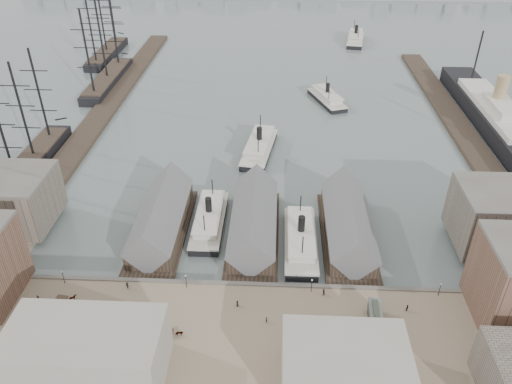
# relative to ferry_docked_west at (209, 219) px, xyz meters

# --- Properties ---
(ground) EXTENTS (900.00, 900.00, 0.00)m
(ground) POSITION_rel_ferry_docked_west_xyz_m (13.00, -20.71, -2.36)
(ground) COLOR #556260
(ground) RESTS_ON ground
(quay) EXTENTS (180.00, 30.00, 2.00)m
(quay) POSITION_rel_ferry_docked_west_xyz_m (13.00, -40.71, -1.36)
(quay) COLOR #7F6D55
(quay) RESTS_ON ground
(seawall) EXTENTS (180.00, 1.20, 2.30)m
(seawall) POSITION_rel_ferry_docked_west_xyz_m (13.00, -25.91, -1.21)
(seawall) COLOR #59544C
(seawall) RESTS_ON ground
(west_wharf) EXTENTS (10.00, 220.00, 1.60)m
(west_wharf) POSITION_rel_ferry_docked_west_xyz_m (-55.00, 79.29, -1.56)
(west_wharf) COLOR #2D231C
(west_wharf) RESTS_ON ground
(east_wharf) EXTENTS (10.00, 180.00, 1.60)m
(east_wharf) POSITION_rel_ferry_docked_west_xyz_m (91.00, 69.29, -1.56)
(east_wharf) COLOR #2D231C
(east_wharf) RESTS_ON ground
(ferry_shed_west) EXTENTS (14.00, 42.00, 12.60)m
(ferry_shed_west) POSITION_rel_ferry_docked_west_xyz_m (-13.00, -3.83, 2.28)
(ferry_shed_west) COLOR #2D231C
(ferry_shed_west) RESTS_ON ground
(ferry_shed_center) EXTENTS (14.00, 42.00, 12.60)m
(ferry_shed_center) POSITION_rel_ferry_docked_west_xyz_m (13.00, -3.83, 2.28)
(ferry_shed_center) COLOR #2D231C
(ferry_shed_center) RESTS_ON ground
(ferry_shed_east) EXTENTS (14.00, 42.00, 12.60)m
(ferry_shed_east) POSITION_rel_ferry_docked_west_xyz_m (39.00, -3.83, 2.28)
(ferry_shed_east) COLOR #2D231C
(ferry_shed_east) RESTS_ON ground
(warehouse_west_back) EXTENTS (26.00, 20.00, 14.00)m
(warehouse_west_back) POSITION_rel_ferry_docked_west_xyz_m (-57.00, -2.71, 6.64)
(warehouse_west_back) COLOR #60564C
(warehouse_west_back) RESTS_ON west_land
(warehouse_east_back) EXTENTS (28.00, 20.00, 15.00)m
(warehouse_east_back) POSITION_rel_ferry_docked_west_xyz_m (81.00, -5.71, 7.14)
(warehouse_east_back) COLOR #60564C
(warehouse_east_back) RESTS_ON east_land
(street_bldg_center) EXTENTS (24.00, 16.00, 10.00)m
(street_bldg_center) POSITION_rel_ferry_docked_west_xyz_m (33.00, -52.71, 4.64)
(street_bldg_center) COLOR gray
(street_bldg_center) RESTS_ON quay
(street_bldg_west) EXTENTS (30.00, 16.00, 12.00)m
(street_bldg_west) POSITION_rel_ferry_docked_west_xyz_m (-17.00, -52.71, 5.64)
(street_bldg_west) COLOR gray
(street_bldg_west) RESTS_ON quay
(lamp_post_far_w) EXTENTS (0.44, 0.44, 3.92)m
(lamp_post_far_w) POSITION_rel_ferry_docked_west_xyz_m (-32.00, -27.71, 2.36)
(lamp_post_far_w) COLOR black
(lamp_post_far_w) RESTS_ON quay
(lamp_post_near_w) EXTENTS (0.44, 0.44, 3.92)m
(lamp_post_near_w) POSITION_rel_ferry_docked_west_xyz_m (-2.00, -27.71, 2.36)
(lamp_post_near_w) COLOR black
(lamp_post_near_w) RESTS_ON quay
(lamp_post_near_e) EXTENTS (0.44, 0.44, 3.92)m
(lamp_post_near_e) POSITION_rel_ferry_docked_west_xyz_m (28.00, -27.71, 2.36)
(lamp_post_near_e) COLOR black
(lamp_post_near_e) RESTS_ON quay
(lamp_post_far_e) EXTENTS (0.44, 0.44, 3.92)m
(lamp_post_far_e) POSITION_rel_ferry_docked_west_xyz_m (58.00, -27.71, 2.36)
(lamp_post_far_e) COLOR black
(lamp_post_far_e) RESTS_ON quay
(ferry_docked_west) EXTENTS (8.45, 28.15, 10.05)m
(ferry_docked_west) POSITION_rel_ferry_docked_west_xyz_m (0.00, 0.00, 0.00)
(ferry_docked_west) COLOR black
(ferry_docked_west) RESTS_ON ground
(ferry_docked_east) EXTENTS (8.69, 28.96, 10.34)m
(ferry_docked_east) POSITION_rel_ferry_docked_west_xyz_m (26.00, -8.05, 0.07)
(ferry_docked_east) COLOR black
(ferry_docked_east) RESTS_ON ground
(ferry_open_near) EXTENTS (13.09, 30.80, 10.65)m
(ferry_open_near) POSITION_rel_ferry_docked_west_xyz_m (12.46, 45.09, 0.14)
(ferry_open_near) COLOR black
(ferry_open_near) RESTS_ON ground
(ferry_open_mid) EXTENTS (16.63, 27.24, 9.34)m
(ferry_open_mid) POSITION_rel_ferry_docked_west_xyz_m (40.34, 93.27, -0.17)
(ferry_open_mid) COLOR black
(ferry_open_mid) RESTS_ON ground
(ferry_open_far) EXTENTS (13.72, 31.04, 10.71)m
(ferry_open_far) POSITION_rel_ferry_docked_west_xyz_m (63.74, 185.57, 0.15)
(ferry_open_far) COLOR black
(ferry_open_far) RESTS_ON ground
(sailing_ship_near) EXTENTS (8.88, 61.16, 36.50)m
(sailing_ship_near) POSITION_rel_ferry_docked_west_xyz_m (-65.79, 26.27, 0.32)
(sailing_ship_near) COLOR black
(sailing_ship_near) RESTS_ON ground
(sailing_ship_mid) EXTENTS (9.62, 55.60, 39.56)m
(sailing_ship_mid) POSITION_rel_ferry_docked_west_xyz_m (-62.96, 110.39, 0.48)
(sailing_ship_mid) COLOR black
(sailing_ship_mid) RESTS_ON ground
(sailing_ship_far) EXTENTS (9.26, 51.47, 38.09)m
(sailing_ship_far) POSITION_rel_ferry_docked_west_xyz_m (-75.70, 151.31, 0.39)
(sailing_ship_far) COLOR black
(sailing_ship_far) RESTS_ON ground
(ocean_steamer) EXTENTS (14.22, 103.89, 20.78)m
(ocean_steamer) POSITION_rel_ferry_docked_west_xyz_m (105.00, 72.26, 2.11)
(ocean_steamer) COLOR black
(ocean_steamer) RESTS_ON ground
(tram) EXTENTS (3.43, 10.76, 3.77)m
(tram) POSITION_rel_ferry_docked_west_xyz_m (41.45, -38.08, 1.58)
(tram) COLOR black
(tram) RESTS_ON quay
(horse_cart_left) EXTENTS (4.76, 1.96, 1.60)m
(horse_cart_left) POSITION_rel_ferry_docked_west_xyz_m (-28.46, -33.37, 0.46)
(horse_cart_left) COLOR black
(horse_cart_left) RESTS_ON quay
(horse_cart_center) EXTENTS (4.84, 1.70, 1.46)m
(horse_cart_center) POSITION_rel_ferry_docked_west_xyz_m (-2.04, -42.59, 0.42)
(horse_cart_center) COLOR black
(horse_cart_center) RESTS_ON quay
(horse_cart_right) EXTENTS (4.77, 2.60, 1.51)m
(horse_cart_right) POSITION_rel_ferry_docked_west_xyz_m (37.32, -39.62, 0.42)
(horse_cart_right) COLOR black
(horse_cart_right) RESTS_ON quay
(pedestrian_0) EXTENTS (0.72, 0.77, 1.70)m
(pedestrian_0) POSITION_rel_ferry_docked_west_xyz_m (-35.89, -33.82, 0.49)
(pedestrian_0) COLOR black
(pedestrian_0) RESTS_ON quay
(pedestrian_1) EXTENTS (0.65, 0.82, 1.65)m
(pedestrian_1) POSITION_rel_ferry_docked_west_xyz_m (-24.89, -38.47, 0.47)
(pedestrian_1) COLOR black
(pedestrian_1) RESTS_ON quay
(pedestrian_2) EXTENTS (1.26, 0.86, 1.81)m
(pedestrian_2) POSITION_rel_ferry_docked_west_xyz_m (-16.14, -28.71, 0.55)
(pedestrian_2) COLOR black
(pedestrian_2) RESTS_ON quay
(pedestrian_3) EXTENTS (0.86, 0.97, 1.57)m
(pedestrian_3) POSITION_rel_ferry_docked_west_xyz_m (-9.36, -47.18, 0.43)
(pedestrian_3) COLOR black
(pedestrian_3) RESTS_ON quay
(pedestrian_4) EXTENTS (0.59, 0.85, 1.66)m
(pedestrian_4) POSITION_rel_ferry_docked_west_xyz_m (10.74, -33.25, 0.47)
(pedestrian_4) COLOR black
(pedestrian_4) RESTS_ON quay
(pedestrian_5) EXTENTS (0.59, 0.70, 1.63)m
(pedestrian_5) POSITION_rel_ferry_docked_west_xyz_m (17.61, -37.90, 0.46)
(pedestrian_5) COLOR black
(pedestrian_5) RESTS_ON quay
(pedestrian_6) EXTENTS (1.07, 1.08, 1.76)m
(pedestrian_6) POSITION_rel_ferry_docked_west_xyz_m (30.80, -28.71, 0.52)
(pedestrian_6) COLOR black
(pedestrian_6) RESTS_ON quay
(pedestrian_7) EXTENTS (1.15, 1.09, 1.57)m
(pedestrian_7) POSITION_rel_ferry_docked_west_xyz_m (36.61, -46.50, 0.43)
(pedestrian_7) COLOR black
(pedestrian_7) RESTS_ON quay
(pedestrian_8) EXTENTS (1.02, 1.05, 1.77)m
(pedestrian_8) POSITION_rel_ferry_docked_west_xyz_m (49.58, -32.85, 0.53)
(pedestrian_8) COLOR black
(pedestrian_8) RESTS_ON quay
(pedestrian_9) EXTENTS (0.98, 0.81, 1.72)m
(pedestrian_9) POSITION_rel_ferry_docked_west_xyz_m (64.11, -44.30, 0.50)
(pedestrian_9) COLOR black
(pedestrian_9) RESTS_ON quay
(pedestrian_10) EXTENTS (1.01, 1.01, 1.66)m
(pedestrian_10) POSITION_rel_ferry_docked_west_xyz_m (36.78, -43.41, 0.47)
(pedestrian_10) COLOR black
(pedestrian_10) RESTS_ON quay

